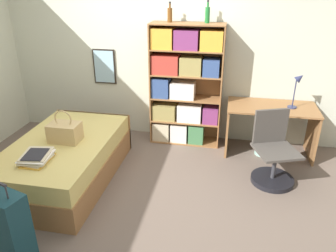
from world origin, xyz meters
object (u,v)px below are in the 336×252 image
at_px(bottle_brown, 207,14).
at_px(desk_chair, 273,161).
at_px(bottle_green, 170,14).
at_px(desk, 270,121).
at_px(desk_lamp, 298,84).
at_px(suitcase, 8,229).
at_px(waste_bin, 264,146).
at_px(book_stack_on_bed, 37,157).
at_px(handbag, 65,132).
at_px(bed, 66,159).
at_px(bookcase, 183,86).

xyz_separation_m(bottle_brown, desk_chair, (0.95, -0.91, -1.60)).
bearing_deg(bottle_green, desk_chair, -31.63).
relative_size(desk, desk_lamp, 2.44).
bearing_deg(suitcase, desk, 46.49).
bearing_deg(suitcase, waste_bin, 46.36).
relative_size(book_stack_on_bed, desk_lamp, 0.78).
xyz_separation_m(handbag, waste_bin, (2.43, 1.10, -0.52)).
bearing_deg(desk, suitcase, -133.51).
bearing_deg(desk, bottle_green, 173.21).
relative_size(bed, suitcase, 2.20).
height_order(handbag, bookcase, bookcase).
xyz_separation_m(handbag, bottle_brown, (1.52, 1.35, 1.23)).
xyz_separation_m(suitcase, bookcase, (1.11, 2.63, 0.52)).
bearing_deg(book_stack_on_bed, bottle_brown, 49.34).
height_order(bottle_brown, waste_bin, bottle_brown).
xyz_separation_m(bookcase, desk_chair, (1.25, -0.86, -0.61)).
xyz_separation_m(bottle_green, waste_bin, (1.41, -0.24, -1.73)).
bearing_deg(book_stack_on_bed, desk_chair, 20.40).
xyz_separation_m(suitcase, desk_chair, (2.36, 1.77, -0.09)).
distance_m(desk_lamp, waste_bin, 0.98).
bearing_deg(bottle_green, bottle_brown, 1.41).
relative_size(bed, bottle_green, 7.07).
height_order(bottle_green, desk_chair, bottle_green).
bearing_deg(desk_lamp, bookcase, 175.02).
xyz_separation_m(book_stack_on_bed, desk, (2.55, 1.67, -0.08)).
bearing_deg(desk, waste_bin, -128.27).
bearing_deg(desk, desk_chair, -90.43).
bearing_deg(book_stack_on_bed, suitcase, -77.26).
xyz_separation_m(bed, book_stack_on_bed, (-0.03, -0.51, 0.31)).
xyz_separation_m(desk, waste_bin, (-0.05, -0.06, -0.37)).
relative_size(bookcase, desk_lamp, 3.59).
xyz_separation_m(bed, handbag, (0.05, -0.01, 0.38)).
distance_m(bottle_brown, desk, 1.69).
height_order(handbag, bottle_brown, bottle_brown).
distance_m(bottle_green, desk, 2.01).
bearing_deg(handbag, book_stack_on_bed, -98.66).
bearing_deg(bed, suitcase, -83.39).
bearing_deg(desk_chair, book_stack_on_bed, -159.60).
bearing_deg(book_stack_on_bed, bed, 86.50).
bearing_deg(desk_chair, waste_bin, 93.85).
height_order(bottle_brown, desk_lamp, bottle_brown).
bearing_deg(book_stack_on_bed, bookcase, 54.28).
relative_size(book_stack_on_bed, bookcase, 0.22).
relative_size(bookcase, waste_bin, 6.78).
height_order(bed, desk, desk).
height_order(bookcase, bottle_brown, bottle_brown).
relative_size(bookcase, desk_chair, 2.00).
relative_size(bottle_green, desk_chair, 0.30).
distance_m(bookcase, desk_lamp, 1.55).
height_order(bed, bottle_green, bottle_green).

